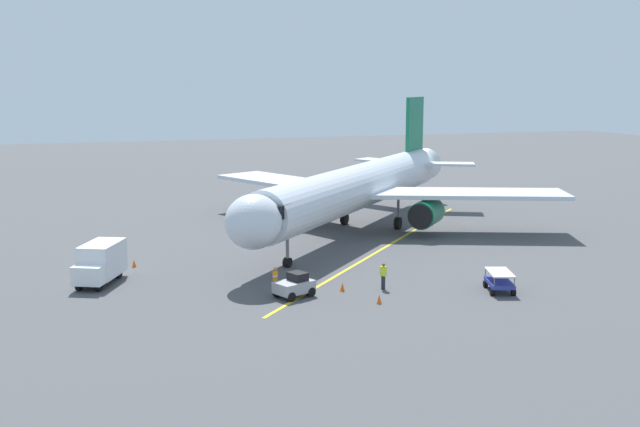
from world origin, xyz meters
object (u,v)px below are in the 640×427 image
ground_crew_marshaller (383,276)px  safety_cone_nose_left (134,263)px  box_truck_starboard_side (100,263)px  ground_crew_wing_walker (275,280)px  tug_portside (295,286)px  baggage_cart_near_nose (499,281)px  safety_cone_nose_right (342,287)px  safety_cone_wing_port (379,299)px  airplane (360,187)px

ground_crew_marshaller → safety_cone_nose_left: ground_crew_marshaller is taller
box_truck_starboard_side → safety_cone_nose_left: 4.57m
safety_cone_nose_left → ground_crew_wing_walker: bearing=128.6°
tug_portside → safety_cone_nose_left: tug_portside is taller
safety_cone_nose_left → baggage_cart_near_nose: bearing=147.5°
safety_cone_nose_right → tug_portside: bearing=4.4°
safety_cone_nose_left → safety_cone_wing_port: bearing=133.9°
tug_portside → ground_crew_wing_walker: bearing=-43.7°
ground_crew_wing_walker → baggage_cart_near_nose: 14.06m
baggage_cart_near_nose → safety_cone_nose_right: size_ratio=5.29×
baggage_cart_near_nose → safety_cone_wing_port: size_ratio=5.29×
safety_cone_nose_right → airplane: bearing=-114.7°
box_truck_starboard_side → baggage_cart_near_nose: bearing=157.4°
baggage_cart_near_nose → box_truck_starboard_side: 25.71m
ground_crew_marshaller → safety_cone_wing_port: ground_crew_marshaller is taller
safety_cone_nose_left → box_truck_starboard_side: bearing=57.3°
tug_portside → safety_cone_wing_port: tug_portside is taller
airplane → ground_crew_marshaller: bearing=73.3°
safety_cone_nose_right → safety_cone_wing_port: (-1.16, 3.19, 0.00)m
airplane → safety_cone_wing_port: size_ratio=60.60×
ground_crew_wing_walker → safety_cone_nose_left: 12.52m
airplane → safety_cone_nose_left: bearing=18.3°
ground_crew_wing_walker → tug_portside: bearing=136.3°
ground_crew_wing_walker → airplane: bearing=-126.3°
airplane → tug_portside: (11.05, 17.27, -3.30)m
ground_crew_wing_walker → safety_cone_nose_left: (7.79, -9.78, -0.61)m
box_truck_starboard_side → safety_cone_nose_left: box_truck_starboard_side is taller
safety_cone_wing_port → safety_cone_nose_left: bearing=-46.1°
airplane → safety_cone_nose_right: airplane is taller
box_truck_starboard_side → safety_cone_wing_port: 18.46m
ground_crew_wing_walker → ground_crew_marshaller: bearing=171.0°
baggage_cart_near_nose → tug_portside: 12.89m
box_truck_starboard_side → safety_cone_wing_port: (-15.53, 9.91, -1.11)m
baggage_cart_near_nose → safety_cone_wing_port: (8.19, 0.04, -0.38)m
box_truck_starboard_side → safety_cone_nose_left: (-2.40, -3.73, -1.11)m
tug_portside → box_truck_starboard_side: box_truck_starboard_side is taller
ground_crew_wing_walker → safety_cone_nose_right: 4.28m
safety_cone_nose_left → safety_cone_nose_right: bearing=138.9°
ground_crew_wing_walker → tug_portside: (-0.97, 0.92, -0.18)m
tug_portside → safety_cone_nose_left: (8.76, -10.70, -0.43)m
ground_crew_wing_walker → safety_cone_wing_port: (-5.34, 3.87, -0.61)m
tug_portside → safety_cone_nose_left: 13.84m
baggage_cart_near_nose → box_truck_starboard_side: box_truck_starboard_side is taller
ground_crew_marshaller → tug_portside: 5.83m
tug_portside → box_truck_starboard_side: bearing=-32.0°
tug_portside → safety_cone_nose_right: tug_portside is taller
ground_crew_wing_walker → box_truck_starboard_side: (10.19, -6.04, 0.50)m
ground_crew_wing_walker → baggage_cart_near_nose: bearing=164.2°
safety_cone_wing_port → ground_crew_wing_walker: bearing=-35.9°
safety_cone_nose_left → safety_cone_nose_right: 15.90m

